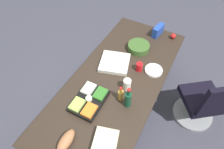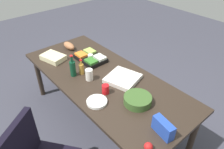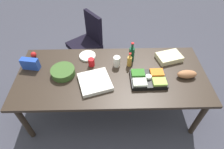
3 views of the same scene
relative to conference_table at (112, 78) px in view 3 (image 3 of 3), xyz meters
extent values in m
plane|color=#3D3D49|center=(0.00, 0.00, -0.68)|extent=(10.00, 10.00, 0.00)
cube|color=#2F241B|center=(0.00, 0.00, 0.05)|extent=(2.37, 1.03, 0.04)
cylinder|color=#2F241B|center=(-1.10, -0.42, -0.33)|extent=(0.07, 0.07, 0.71)
cylinder|color=#2F241B|center=(1.10, -0.42, -0.33)|extent=(0.07, 0.07, 0.71)
cylinder|color=#2F241B|center=(-1.10, 0.42, -0.33)|extent=(0.07, 0.07, 0.71)
cylinder|color=#2F241B|center=(1.10, 0.42, -0.33)|extent=(0.07, 0.07, 0.71)
cylinder|color=gray|center=(0.46, -1.02, -0.66)|extent=(0.56, 0.56, 0.05)
cylinder|color=gray|center=(0.46, -1.02, -0.45)|extent=(0.06, 0.06, 0.37)
cube|color=black|center=(0.46, -1.02, -0.26)|extent=(0.67, 0.67, 0.09)
cube|color=black|center=(0.29, -1.15, 0.03)|extent=(0.31, 0.38, 0.49)
cylinder|color=#385A26|center=(0.60, -0.01, 0.11)|extent=(0.35, 0.35, 0.09)
cube|color=black|center=(-0.44, 0.12, 0.09)|extent=(0.43, 0.31, 0.05)
cube|color=orange|center=(-0.55, 0.05, 0.13)|extent=(0.16, 0.12, 0.03)
cube|color=#327127|center=(-0.32, 0.05, 0.13)|extent=(0.16, 0.12, 0.03)
cube|color=#9FC454|center=(-0.55, 0.20, 0.13)|extent=(0.16, 0.12, 0.03)
cube|color=silver|center=(-0.32, 0.20, 0.13)|extent=(0.16, 0.12, 0.03)
cylinder|color=white|center=(-0.44, 0.12, 0.13)|extent=(0.07, 0.07, 0.04)
cylinder|color=red|center=(0.26, -0.17, 0.12)|extent=(0.10, 0.10, 0.11)
cube|color=silver|center=(0.20, 0.15, 0.09)|extent=(0.45, 0.45, 0.05)
cylinder|color=white|center=(-0.07, -0.16, 0.14)|extent=(0.10, 0.10, 0.14)
ellipsoid|color=#A66A44|center=(-0.92, 0.07, 0.12)|extent=(0.24, 0.12, 0.10)
cube|color=beige|center=(-0.78, -0.27, 0.10)|extent=(0.37, 0.30, 0.07)
cube|color=#2346B0|center=(1.03, -0.13, 0.14)|extent=(0.23, 0.12, 0.15)
cylinder|color=#C18C35|center=(-0.23, -0.16, 0.14)|extent=(0.07, 0.07, 0.14)
cylinder|color=#C18C35|center=(-0.23, -0.16, 0.23)|extent=(0.03, 0.03, 0.05)
cylinder|color=red|center=(-0.23, -0.16, 0.27)|extent=(0.03, 0.03, 0.01)
cylinder|color=white|center=(0.32, -0.34, 0.08)|extent=(0.24, 0.24, 0.03)
cylinder|color=#0F3F27|center=(-0.27, -0.26, 0.17)|extent=(0.07, 0.07, 0.20)
cylinder|color=#0F3F27|center=(-0.27, -0.26, 0.30)|extent=(0.03, 0.03, 0.08)
cylinder|color=red|center=(-0.27, -0.26, 0.35)|extent=(0.04, 0.04, 0.01)
sphere|color=red|center=(1.06, -0.36, 0.10)|extent=(0.09, 0.09, 0.08)
camera|label=1|loc=(-1.32, -0.63, 1.90)|focal=31.07mm
camera|label=2|loc=(1.70, -1.30, 1.60)|focal=34.07mm
camera|label=3|loc=(0.03, 1.59, 1.73)|focal=29.38mm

